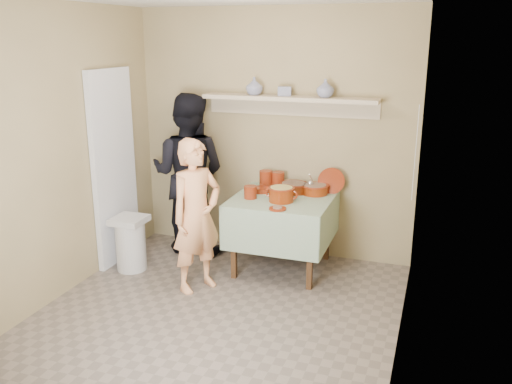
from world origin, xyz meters
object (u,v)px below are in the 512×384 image
at_px(person_helper, 189,174).
at_px(trash_bin, 131,243).
at_px(serving_table, 283,209).
at_px(person_cook, 197,216).
at_px(cazuela_rice, 281,193).

xyz_separation_m(person_helper, trash_bin, (-0.33, -0.70, -0.58)).
distance_m(person_helper, serving_table, 1.15).
relative_size(serving_table, trash_bin, 1.74).
xyz_separation_m(serving_table, trash_bin, (-1.45, -0.53, -0.36)).
height_order(serving_table, trash_bin, serving_table).
bearing_deg(serving_table, person_cook, -131.89).
bearing_deg(trash_bin, cazuela_rice, 14.68).
distance_m(cazuela_rice, trash_bin, 1.62).
relative_size(serving_table, cazuela_rice, 2.95).
height_order(person_cook, serving_table, person_cook).
xyz_separation_m(person_helper, serving_table, (1.12, -0.18, -0.23)).
height_order(person_helper, serving_table, person_helper).
bearing_deg(cazuela_rice, person_helper, 164.45).
height_order(cazuela_rice, trash_bin, cazuela_rice).
distance_m(person_cook, serving_table, 0.93).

